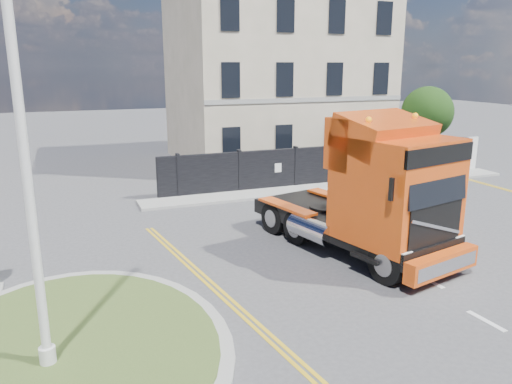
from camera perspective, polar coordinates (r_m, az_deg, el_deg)
name	(u,v)px	position (r m, az deg, el deg)	size (l,w,h in m)	color
ground	(303,259)	(16.18, 5.37, -7.66)	(120.00, 120.00, 0.00)	#424244
traffic_island	(74,348)	(11.97, -20.08, -16.44)	(6.80, 6.80, 0.17)	gray
hoarding_fence	(339,164)	(26.55, 9.47, 3.14)	(18.80, 0.25, 2.00)	black
georgian_building	(274,70)	(32.52, 2.07, 13.79)	(12.30, 10.30, 12.80)	beige
tree	(424,115)	(33.27, 18.68, 8.37)	(3.20, 3.20, 4.80)	#382619
pavement_far	(338,186)	(25.72, 9.34, 0.65)	(20.00, 1.60, 0.12)	gray
truck	(377,197)	(16.11, 13.64, -0.54)	(4.44, 7.97, 4.51)	black
flatbed_pickup	(391,169)	(26.13, 15.18, 2.56)	(2.21, 4.45, 1.78)	slate
lamppost_island	(25,162)	(10.07, -24.87, 3.08)	(0.25, 0.51, 8.26)	silver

